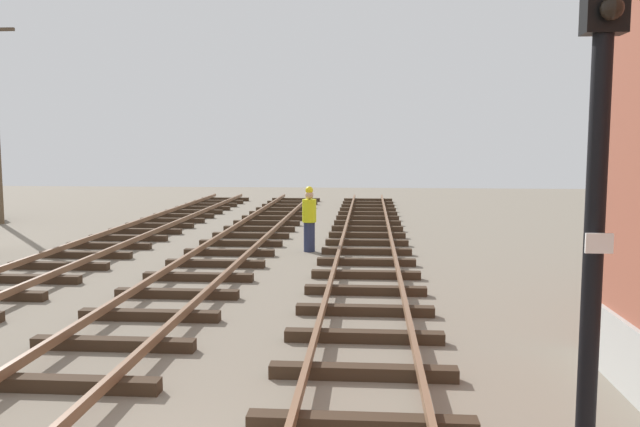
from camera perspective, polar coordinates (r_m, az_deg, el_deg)
signal_mast at (r=6.34m, az=23.22°, el=6.89°), size 0.36×0.40×5.17m
track_worker_foreground at (r=18.59m, az=-0.94°, el=-0.51°), size 0.40×0.40×1.87m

